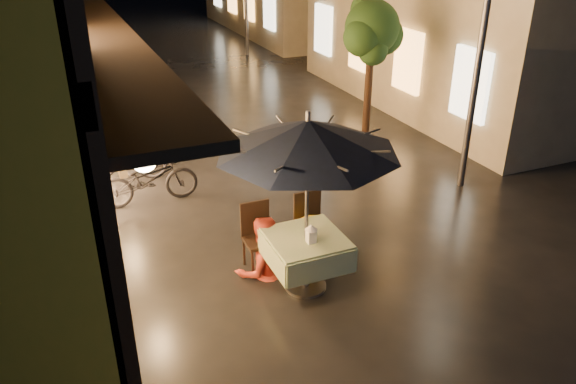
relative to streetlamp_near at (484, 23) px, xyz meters
name	(u,v)px	position (x,y,z in m)	size (l,w,h in m)	color
ground	(377,278)	(-3.00, -2.00, -2.92)	(90.00, 90.00, 0.00)	black
street_tree	(372,31)	(-0.59, 2.51, -0.50)	(1.43, 1.20, 3.15)	black
streetlamp_near	(484,23)	(0.00, 0.00, 0.00)	(0.36, 0.36, 4.23)	#59595E
cafe_table	(306,249)	(-4.00, -1.80, -2.33)	(0.99, 0.99, 0.78)	#59595E
patio_umbrella	(308,137)	(-4.00, -1.80, -0.77)	(2.26, 2.26, 2.46)	#59595E
cafe_chair_left	(258,233)	(-4.40, -1.07, -2.38)	(0.42, 0.42, 0.97)	black
cafe_chair_right	(310,222)	(-3.60, -1.07, -2.38)	(0.42, 0.42, 0.97)	black
table_lantern	(311,233)	(-4.00, -1.95, -2.00)	(0.16, 0.16, 0.25)	white
person_orange	(261,220)	(-4.40, -1.24, -2.09)	(0.80, 0.62, 1.65)	#CC3F2E
person_yellow	(312,218)	(-3.66, -1.27, -2.21)	(0.91, 0.52, 1.41)	#FFCC00
bicycle_0	(149,179)	(-5.44, 1.52, -2.48)	(0.59, 1.68, 0.88)	black
bicycle_1	(125,155)	(-5.65, 2.72, -2.45)	(0.44, 1.57, 0.94)	black
bicycle_2	(121,152)	(-5.71, 2.88, -2.43)	(0.65, 1.86, 0.98)	black
bicycle_3	(112,126)	(-5.68, 4.46, -2.44)	(0.45, 1.59, 0.95)	black
bicycle_4	(123,120)	(-5.37, 5.00, -2.51)	(0.54, 1.56, 0.82)	black
bicycle_5	(97,110)	(-5.84, 5.84, -2.47)	(0.42, 1.50, 0.90)	black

